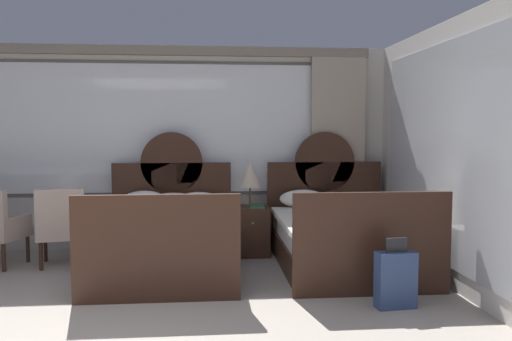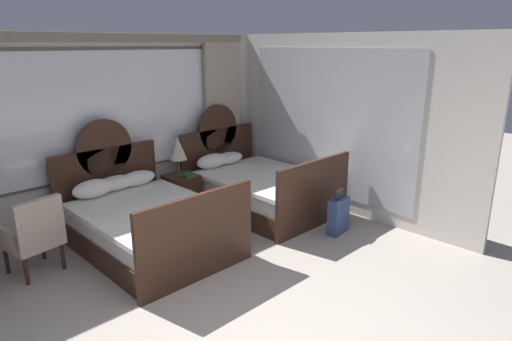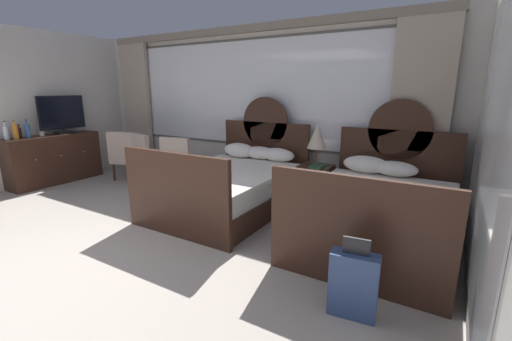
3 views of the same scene
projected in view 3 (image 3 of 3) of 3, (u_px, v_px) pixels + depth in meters
ground_plane at (27, 284)px, 2.96m from camera, size 24.00×24.00×0.00m
wall_back_window at (248, 104)px, 5.71m from camera, size 6.70×0.22×2.70m
wall_left at (10, 109)px, 5.61m from camera, size 0.07×4.31×2.70m
wall_right_mirror at (500, 139)px, 2.28m from camera, size 0.08×4.31×2.70m
bed_near_window at (231, 185)px, 4.76m from camera, size 1.54×2.16×1.56m
bed_near_mirror at (378, 211)px, 3.74m from camera, size 1.54×2.16×1.56m
nightstand_between_beds at (315, 187)px, 4.80m from camera, size 0.44×0.46×0.62m
table_lamp_on_nightstand at (317, 137)px, 4.66m from camera, size 0.27×0.27×0.59m
book_on_nightstand at (317, 166)px, 4.62m from camera, size 0.18×0.26×0.03m
dresser_minibar at (55, 159)px, 6.09m from camera, size 0.47×1.56×0.88m
tv_flatscreen at (62, 115)px, 6.08m from camera, size 0.20×0.83×0.69m
bottle_water_clear at (6, 132)px, 5.41m from camera, size 0.08×0.08×0.30m
bottle_liquor_amber at (15, 132)px, 5.44m from camera, size 0.08×0.08×0.31m
bottle_wine_dark at (20, 133)px, 5.57m from camera, size 0.06×0.06×0.24m
bottle_spirit_blue at (28, 131)px, 5.61m from camera, size 0.08×0.08×0.31m
cup_on_dresser at (42, 134)px, 5.85m from camera, size 0.11×0.08×0.08m
armchair_by_window_left at (181, 162)px, 5.58m from camera, size 0.62×0.62×0.92m
armchair_by_window_centre at (150, 157)px, 5.96m from camera, size 0.66×0.66×0.92m
armchair_by_window_right at (127, 154)px, 6.26m from camera, size 0.68×0.68×0.92m
suitcase_on_floor at (353, 284)px, 2.50m from camera, size 0.37×0.19×0.64m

